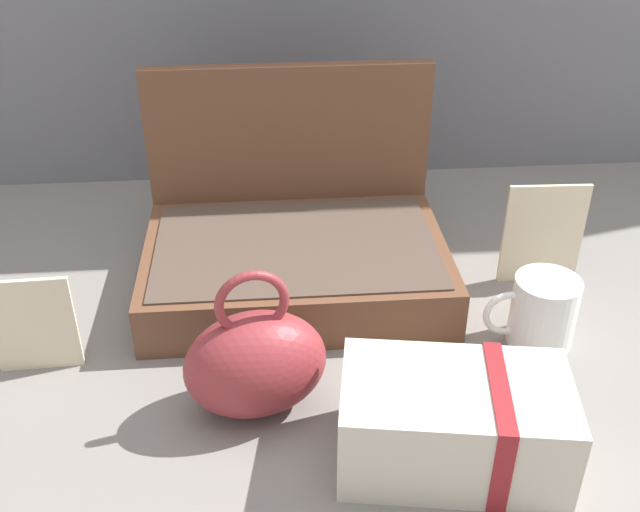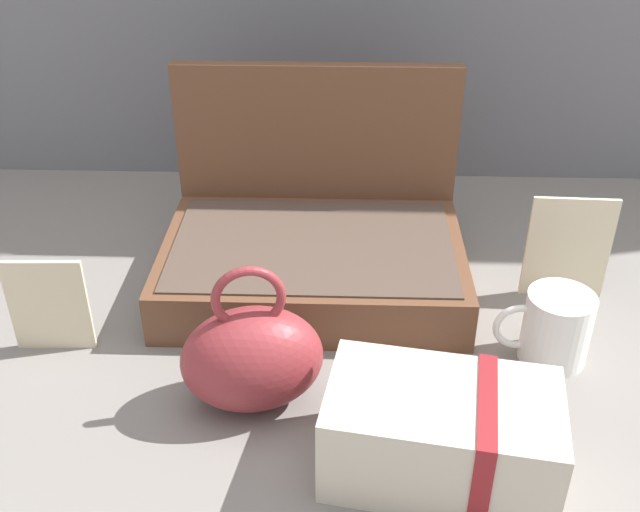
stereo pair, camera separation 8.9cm
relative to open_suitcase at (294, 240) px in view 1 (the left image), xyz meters
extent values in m
plane|color=slate|center=(0.04, -0.19, -0.06)|extent=(6.00, 6.00, 0.00)
cube|color=brown|center=(0.00, -0.04, -0.03)|extent=(0.44, 0.29, 0.08)
cube|color=#4C3D33|center=(0.00, -0.04, 0.01)|extent=(0.40, 0.26, 0.00)
cube|color=brown|center=(0.00, 0.12, 0.08)|extent=(0.44, 0.02, 0.29)
ellipsoid|color=maroon|center=(-0.06, -0.28, 0.00)|extent=(0.19, 0.14, 0.13)
torus|color=maroon|center=(-0.06, -0.28, 0.09)|extent=(0.09, 0.03, 0.09)
cube|color=beige|center=(0.15, -0.39, -0.01)|extent=(0.26, 0.18, 0.11)
cube|color=maroon|center=(0.19, -0.39, -0.01)|extent=(0.04, 0.15, 0.11)
cylinder|color=white|center=(0.32, -0.19, -0.02)|extent=(0.09, 0.09, 0.10)
torus|color=white|center=(0.27, -0.19, -0.02)|extent=(0.07, 0.01, 0.07)
cube|color=beige|center=(-0.34, -0.18, 0.00)|extent=(0.10, 0.01, 0.14)
cube|color=beige|center=(0.37, -0.04, 0.02)|extent=(0.12, 0.01, 0.16)
camera|label=1|loc=(-0.04, -0.96, 0.57)|focal=41.99mm
camera|label=2|loc=(0.05, -0.97, 0.57)|focal=41.99mm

